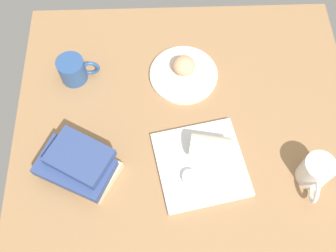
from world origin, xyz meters
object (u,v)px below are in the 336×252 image
object	(u,v)px
breakfast_wrap	(210,147)
book_stack	(79,165)
square_plate	(201,164)
second_mug	(316,172)
scone_pastry	(184,65)
coffee_mug	(73,70)
sauce_cup	(191,178)
round_plate	(184,75)

from	to	relation	value
breakfast_wrap	book_stack	xyz separation A→B (cm)	(38.75, 4.34, -0.52)
square_plate	second_mug	distance (cm)	33.27
scone_pastry	coffee_mug	bearing A→B (deg)	1.04
square_plate	sauce_cup	xyz separation A→B (cm)	(3.30, 4.81, 1.97)
scone_pastry	book_stack	world-z (taller)	book_stack
square_plate	second_mug	size ratio (longest dim) A/B	1.83
breakfast_wrap	second_mug	xyz separation A→B (cm)	(-29.96, 8.87, -0.01)
scone_pastry	second_mug	xyz separation A→B (cm)	(-36.27, 38.89, 0.84)
sauce_cup	breakfast_wrap	distance (cm)	10.76
round_plate	book_stack	world-z (taller)	book_stack
round_plate	second_mug	xyz separation A→B (cm)	(-36.20, 37.60, 4.42)
square_plate	second_mug	world-z (taller)	second_mug
breakfast_wrap	coffee_mug	distance (cm)	52.01
square_plate	round_plate	bearing A→B (deg)	-83.70
book_stack	breakfast_wrap	bearing A→B (deg)	-173.61
sauce_cup	book_stack	size ratio (longest dim) A/B	0.18
breakfast_wrap	scone_pastry	bearing A→B (deg)	-157.52
sauce_cup	second_mug	bearing A→B (deg)	179.66
sauce_cup	second_mug	size ratio (longest dim) A/B	0.33
scone_pastry	square_plate	xyz separation A→B (cm)	(-3.67, 33.87, -3.48)
breakfast_wrap	book_stack	bearing A→B (deg)	-73.00
breakfast_wrap	book_stack	distance (cm)	38.99
scone_pastry	sauce_cup	xyz separation A→B (cm)	(-0.37, 38.68, -1.51)
round_plate	book_stack	bearing A→B (deg)	45.49
scone_pastry	coffee_mug	world-z (taller)	coffee_mug
square_plate	sauce_cup	distance (cm)	6.15
coffee_mug	book_stack	bearing A→B (deg)	97.06
round_plate	breakfast_wrap	size ratio (longest dim) A/B	1.96
square_plate	coffee_mug	distance (cm)	52.34
second_mug	scone_pastry	bearing A→B (deg)	-47.00
scone_pastry	breakfast_wrap	bearing A→B (deg)	101.86
scone_pastry	square_plate	size ratio (longest dim) A/B	0.28
breakfast_wrap	coffee_mug	size ratio (longest dim) A/B	0.86
breakfast_wrap	round_plate	bearing A→B (deg)	-157.14
second_mug	square_plate	bearing A→B (deg)	-8.75
scone_pastry	book_stack	bearing A→B (deg)	46.65
second_mug	coffee_mug	bearing A→B (deg)	-27.68
round_plate	book_stack	xyz separation A→B (cm)	(32.51, 33.07, 3.91)
breakfast_wrap	book_stack	world-z (taller)	book_stack
scone_pastry	sauce_cup	size ratio (longest dim) A/B	1.56
scone_pastry	breakfast_wrap	xyz separation A→B (cm)	(-6.31, 30.02, 0.85)
round_plate	square_plate	world-z (taller)	square_plate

